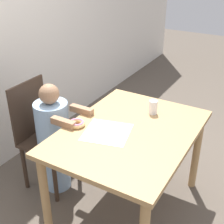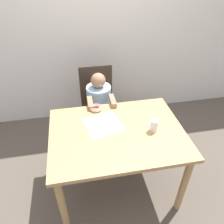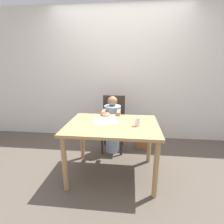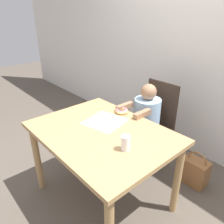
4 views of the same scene
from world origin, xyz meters
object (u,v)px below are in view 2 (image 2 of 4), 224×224
donut (96,108)px  cup (154,125)px  child_figure (100,112)px  chair (98,106)px  handbag (138,120)px

donut → cup: (0.45, -0.40, 0.03)m
child_figure → donut: bearing=-103.1°
chair → donut: 0.50m
handbag → cup: bearing=-100.0°
chair → donut: size_ratio=7.57×
donut → handbag: bearing=37.3°
child_figure → handbag: bearing=17.2°
child_figure → donut: (-0.07, -0.29, 0.28)m
donut → handbag: donut is taller
child_figure → cup: (0.38, -0.69, 0.31)m
chair → handbag: chair is taller
child_figure → handbag: (0.53, 0.17, -0.33)m
child_figure → donut: size_ratio=7.83×
child_figure → handbag: child_figure is taller
chair → cup: 0.95m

